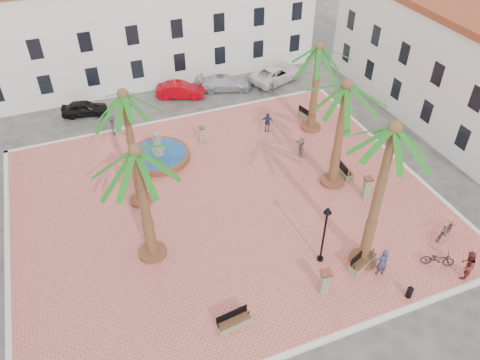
{
  "coord_description": "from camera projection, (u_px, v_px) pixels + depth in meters",
  "views": [
    {
      "loc": [
        -7.38,
        -21.05,
        20.01
      ],
      "look_at": [
        1.0,
        0.0,
        1.6
      ],
      "focal_mm": 35.0,
      "sensor_mm": 36.0,
      "label": 1
    }
  ],
  "objects": [
    {
      "name": "palm_nw",
      "position": [
        125.0,
        107.0,
        25.54
      ],
      "size": [
        4.71,
        4.71,
        7.99
      ],
      "color": "brown",
      "rests_on": "plaza"
    },
    {
      "name": "bench_s",
      "position": [
        234.0,
        322.0,
        22.59
      ],
      "size": [
        1.8,
        0.72,
        0.93
      ],
      "rotation": [
        0.0,
        0.0,
        0.11
      ],
      "color": "gray",
      "rests_on": "plaza"
    },
    {
      "name": "car_silver",
      "position": [
        225.0,
        83.0,
        41.27
      ],
      "size": [
        4.82,
        3.15,
        1.3
      ],
      "primitive_type": "imported",
      "rotation": [
        0.0,
        0.0,
        1.25
      ],
      "color": "silver",
      "rests_on": "ground"
    },
    {
      "name": "bollard_se",
      "position": [
        325.0,
        281.0,
        23.86
      ],
      "size": [
        0.62,
        0.62,
        1.52
      ],
      "rotation": [
        0.0,
        0.0,
        -0.16
      ],
      "color": "gray",
      "rests_on": "plaza"
    },
    {
      "name": "pedestrian_fountain_b",
      "position": [
        267.0,
        122.0,
        35.7
      ],
      "size": [
        0.99,
        0.79,
        1.57
      ],
      "primitive_type": "imported",
      "rotation": [
        0.0,
        0.0,
        -0.51
      ],
      "color": "navy",
      "rests_on": "plaza"
    },
    {
      "name": "palm_ne",
      "position": [
        318.0,
        57.0,
        32.8
      ],
      "size": [
        4.93,
        4.93,
        7.0
      ],
      "color": "brown",
      "rests_on": "plaza"
    },
    {
      "name": "kerb_w",
      "position": [
        8.0,
        259.0,
        26.13
      ],
      "size": [
        0.3,
        22.3,
        0.16
      ],
      "primitive_type": "cube",
      "color": "silver",
      "rests_on": "ground"
    },
    {
      "name": "bicycle_b",
      "position": [
        445.0,
        231.0,
        27.02
      ],
      "size": [
        1.85,
        1.05,
        1.07
      ],
      "primitive_type": "imported",
      "rotation": [
        0.0,
        0.0,
        1.9
      ],
      "color": "black",
      "rests_on": "plaza"
    },
    {
      "name": "kerb_e",
      "position": [
        395.0,
        157.0,
        33.6
      ],
      "size": [
        0.3,
        22.3,
        0.16
      ],
      "primitive_type": "cube",
      "color": "silver",
      "rests_on": "ground"
    },
    {
      "name": "bollard_e",
      "position": [
        367.0,
        187.0,
        29.72
      ],
      "size": [
        0.62,
        0.62,
        1.51
      ],
      "rotation": [
        0.0,
        0.0,
        -0.17
      ],
      "color": "gray",
      "rests_on": "plaza"
    },
    {
      "name": "building_east",
      "position": [
        470.0,
        73.0,
        34.25
      ],
      "size": [
        7.4,
        26.4,
        9.0
      ],
      "rotation": [
        0.0,
        0.0,
        1.57
      ],
      "color": "white",
      "rests_on": "ground"
    },
    {
      "name": "palm_e",
      "position": [
        345.0,
        98.0,
        27.3
      ],
      "size": [
        5.19,
        5.19,
        7.58
      ],
      "color": "brown",
      "rests_on": "plaza"
    },
    {
      "name": "lamppost_s",
      "position": [
        325.0,
        225.0,
        24.35
      ],
      "size": [
        0.43,
        0.43,
        3.95
      ],
      "color": "black",
      "rests_on": "plaza"
    },
    {
      "name": "bollard_n",
      "position": [
        202.0,
        134.0,
        34.67
      ],
      "size": [
        0.53,
        0.53,
        1.24
      ],
      "rotation": [
        0.0,
        0.0,
        -0.21
      ],
      "color": "gray",
      "rests_on": "plaza"
    },
    {
      "name": "palm_s",
      "position": [
        391.0,
        144.0,
        21.04
      ],
      "size": [
        4.96,
        4.96,
        9.07
      ],
      "color": "brown",
      "rests_on": "plaza"
    },
    {
      "name": "bicycle_a",
      "position": [
        438.0,
        259.0,
        25.46
      ],
      "size": [
        1.85,
        1.4,
        0.93
      ],
      "primitive_type": "imported",
      "rotation": [
        0.0,
        0.0,
        1.06
      ],
      "color": "black",
      "rests_on": "plaza"
    },
    {
      "name": "car_white",
      "position": [
        277.0,
        74.0,
        42.49
      ],
      "size": [
        5.77,
        4.08,
        1.46
      ],
      "primitive_type": "imported",
      "rotation": [
        0.0,
        0.0,
        1.92
      ],
      "color": "white",
      "rests_on": "ground"
    },
    {
      "name": "bench_ne",
      "position": [
        307.0,
        115.0,
        37.51
      ],
      "size": [
        0.86,
        1.75,
        0.89
      ],
      "rotation": [
        0.0,
        0.0,
        1.79
      ],
      "color": "gray",
      "rests_on": "plaza"
    },
    {
      "name": "plaza",
      "position": [
        225.0,
        202.0,
        29.87
      ],
      "size": [
        26.0,
        22.0,
        0.15
      ],
      "primitive_type": "cube",
      "color": "#E3685D",
      "rests_on": "ground"
    },
    {
      "name": "pedestrian_east",
      "position": [
        301.0,
        147.0,
        33.18
      ],
      "size": [
        0.78,
        1.48,
        1.53
      ],
      "primitive_type": "imported",
      "rotation": [
        0.0,
        0.0,
        -1.82
      ],
      "color": "gray",
      "rests_on": "plaza"
    },
    {
      "name": "kerb_s",
      "position": [
        307.0,
        347.0,
        21.93
      ],
      "size": [
        26.3,
        0.3,
        0.16
      ],
      "primitive_type": "cube",
      "color": "silver",
      "rests_on": "ground"
    },
    {
      "name": "ground",
      "position": [
        226.0,
        203.0,
        29.91
      ],
      "size": [
        120.0,
        120.0,
        0.0
      ],
      "primitive_type": "plane",
      "color": "#56544F",
      "rests_on": "ground"
    },
    {
      "name": "fountain",
      "position": [
        159.0,
        155.0,
        33.21
      ],
      "size": [
        4.4,
        4.4,
        2.27
      ],
      "color": "brown",
      "rests_on": "plaza"
    },
    {
      "name": "car_black",
      "position": [
        84.0,
        108.0,
        37.94
      ],
      "size": [
        3.82,
        2.12,
        1.23
      ],
      "primitive_type": "imported",
      "rotation": [
        0.0,
        0.0,
        1.38
      ],
      "color": "black",
      "rests_on": "ground"
    },
    {
      "name": "palm_sw",
      "position": [
        138.0,
        165.0,
        22.41
      ],
      "size": [
        5.14,
        5.14,
        7.49
      ],
      "color": "brown",
      "rests_on": "plaza"
    },
    {
      "name": "cyclist_b",
      "position": [
        467.0,
        265.0,
        24.53
      ],
      "size": [
        1.09,
        0.98,
        1.84
      ],
      "primitive_type": "imported",
      "rotation": [
        0.0,
        0.0,
        3.53
      ],
      "color": "maroon",
      "rests_on": "plaza"
    },
    {
      "name": "cyclist_a",
      "position": [
        382.0,
        262.0,
        24.68
      ],
      "size": [
        0.71,
        0.51,
        1.84
      ],
      "primitive_type": "imported",
      "rotation": [
        0.0,
        0.0,
        3.04
      ],
      "color": "#343652",
      "rests_on": "plaza"
    },
    {
      "name": "lamppost_e",
      "position": [
        349.0,
        98.0,
        34.1
      ],
      "size": [
        0.48,
        0.48,
        4.4
      ],
      "color": "black",
      "rests_on": "plaza"
    },
    {
      "name": "car_red",
      "position": [
        181.0,
        90.0,
        40.18
      ],
      "size": [
        4.34,
        2.85,
        1.35
      ],
      "primitive_type": "imported",
      "rotation": [
        0.0,
        0.0,
        1.19
      ],
      "color": "#BB000C",
      "rests_on": "ground"
    },
    {
      "name": "building_north",
      "position": [
        146.0,
        23.0,
        41.32
      ],
      "size": [
        30.4,
        7.4,
        9.5
      ],
      "color": "white",
      "rests_on": "ground"
    },
    {
      "name": "litter_bin",
      "position": [
        409.0,
        293.0,
        23.9
      ],
      "size": [
        0.32,
        0.32,
        0.63
      ],
      "primitive_type": "cylinder",
      "color": "black",
      "rests_on": "plaza"
    },
    {
      "name": "pedestrian_north",
      "position": [
        113.0,
        125.0,
        35.3
      ],
      "size": [
        0.88,
        1.2,
        1.67
      ],
      "primitive_type": "imported",
      "rotation": [
        0.0,
        0.0,
        1.3
      ],
      "color": "#4C4B50",
      "rests_on": "plaza"
    },
    {
      "name": "pedestrian_fountain_a",
      "position": [
        143.0,
        170.0,
        30.98
      ],
      "size": [
        1.0,
        0.92,
        1.71
      ],
      "primitive_type": "imported",
      "rotation": [
        0.0,
        0.0,
        0.58
      ],
      "color": "#987D61",
      "rests_on": "plaza"
    },
    {
      "name": "kerb_n",
      "position": [
        178.0,
        118.0,
        37.8
      ],
      "size": [
        26.3,
        0.3,
        0.16
      ],
      "primitive_type": "cube",
      "color": "silver",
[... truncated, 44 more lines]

